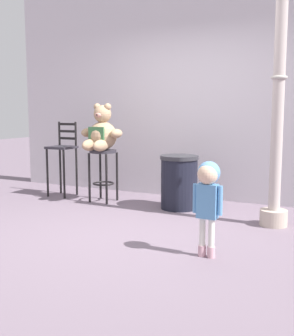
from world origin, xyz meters
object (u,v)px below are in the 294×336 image
object	(u,v)px
lamppost	(277,126)
bar_chair_empty	(63,153)
trash_bin	(179,182)
bar_stool_with_teddy	(103,165)
child_walking	(208,188)
teddy_bear	(101,133)

from	to	relation	value
lamppost	bar_chair_empty	bearing A→B (deg)	174.14
trash_bin	bar_chair_empty	distance (m)	1.92
bar_stool_with_teddy	lamppost	bearing A→B (deg)	-5.72
bar_stool_with_teddy	lamppost	xyz separation A→B (m)	(2.40, -0.24, 0.59)
child_walking	lamppost	bearing A→B (deg)	149.14
child_walking	trash_bin	world-z (taller)	child_walking
lamppost	bar_chair_empty	world-z (taller)	lamppost
trash_bin	bar_chair_empty	xyz separation A→B (m)	(-1.89, 0.02, 0.29)
trash_bin	child_walking	bearing A→B (deg)	-59.88
child_walking	bar_chair_empty	bearing A→B (deg)	-136.87
child_walking	bar_chair_empty	xyz separation A→B (m)	(-2.83, 1.64, 0.03)
child_walking	lamppost	size ratio (longest dim) A/B	0.30
bar_stool_with_teddy	trash_bin	size ratio (longest dim) A/B	1.04
trash_bin	bar_chair_empty	size ratio (longest dim) A/B	0.63
bar_stool_with_teddy	child_walking	bearing A→B (deg)	-36.97
trash_bin	bar_chair_empty	world-z (taller)	bar_chair_empty
teddy_bear	child_walking	size ratio (longest dim) A/B	0.76
bar_stool_with_teddy	teddy_bear	size ratio (longest dim) A/B	1.13
bar_stool_with_teddy	child_walking	size ratio (longest dim) A/B	0.86
child_walking	bar_stool_with_teddy	bearing A→B (deg)	-143.77
bar_stool_with_teddy	bar_chair_empty	size ratio (longest dim) A/B	0.66
child_walking	trash_bin	bearing A→B (deg)	-166.68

